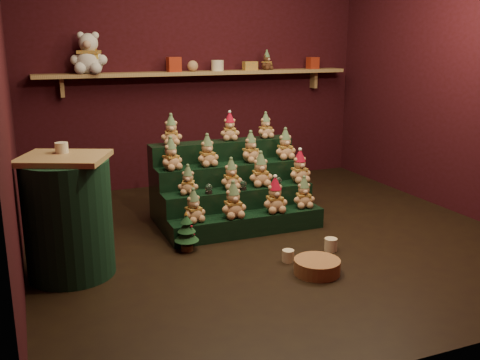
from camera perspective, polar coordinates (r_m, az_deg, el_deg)
name	(u,v)px	position (r m, az deg, el deg)	size (l,w,h in m)	color
ground	(270,236)	(4.70, 3.19, -5.94)	(4.00, 4.00, 0.00)	black
back_wall	(196,63)	(6.32, -4.75, 12.30)	(4.00, 0.10, 2.80)	black
front_wall	(462,96)	(2.71, 22.59, 8.26)	(4.00, 0.10, 2.80)	black
right_wall	(467,68)	(5.61, 23.09, 10.92)	(0.10, 4.00, 2.80)	black
back_shelf	(201,73)	(6.16, -4.22, 11.26)	(3.60, 0.26, 0.24)	tan
riser_tier_front	(248,224)	(4.71, 0.86, -4.73)	(1.40, 0.22, 0.18)	black
riser_tier_midfront	(239,207)	(4.87, -0.15, -2.94)	(1.40, 0.22, 0.36)	black
riser_tier_midback	(230,192)	(5.04, -1.08, -1.27)	(1.40, 0.22, 0.54)	black
riser_tier_back	(222,177)	(5.22, -1.96, 0.29)	(1.40, 0.22, 0.72)	black
teddy_0	(193,206)	(4.47, -4.98, -2.75)	(0.20, 0.18, 0.28)	tan
teddy_1	(233,200)	(4.56, -0.73, -2.14)	(0.22, 0.20, 0.31)	tan
teddy_2	(275,195)	(4.72, 3.74, -1.61)	(0.22, 0.20, 0.31)	tan
teddy_3	(304,192)	(4.88, 6.82, -1.32)	(0.20, 0.18, 0.28)	tan
teddy_4	(188,180)	(4.64, -5.56, 0.01)	(0.18, 0.16, 0.25)	tan
teddy_5	(231,174)	(4.78, -0.96, 0.66)	(0.20, 0.18, 0.27)	tan
teddy_6	(261,169)	(4.88, 2.21, 1.15)	(0.22, 0.20, 0.31)	tan
teddy_7	(300,166)	(5.04, 6.38, 1.44)	(0.21, 0.19, 0.30)	tan
teddy_8	(171,154)	(4.77, -7.39, 2.78)	(0.20, 0.18, 0.28)	tan
teddy_9	(207,151)	(4.88, -3.51, 3.15)	(0.20, 0.18, 0.29)	tan
teddy_10	(251,147)	(5.04, 1.14, 3.54)	(0.20, 0.18, 0.28)	tan
teddy_11	(285,144)	(5.18, 4.84, 3.84)	(0.21, 0.19, 0.29)	tan
teddy_12	(171,130)	(4.97, -7.35, 5.33)	(0.20, 0.18, 0.27)	tan
teddy_13	(230,127)	(5.16, -1.10, 5.71)	(0.19, 0.17, 0.26)	tan
teddy_14	(266,125)	(5.29, 2.74, 5.83)	(0.18, 0.16, 0.25)	tan
snow_globe_a	(209,189)	(4.65, -3.35, -0.93)	(0.07, 0.07, 0.09)	black
snow_globe_b	(243,185)	(4.76, 0.34, -0.55)	(0.06, 0.06, 0.09)	black
snow_globe_c	(278,181)	(4.90, 4.09, -0.16)	(0.06, 0.06, 0.09)	black
side_table	(68,217)	(4.00, -17.84, -3.77)	(0.72, 0.67, 0.88)	tan
table_ornament	(62,148)	(3.98, -18.50, 3.29)	(0.09, 0.09, 0.07)	beige
mini_christmas_tree	(187,232)	(4.34, -5.71, -5.50)	(0.20, 0.20, 0.33)	#4C301B
mug_left	(288,256)	(4.17, 5.15, -8.06)	(0.09, 0.09, 0.09)	beige
mug_right	(331,245)	(4.42, 9.65, -6.81)	(0.10, 0.10, 0.10)	beige
wicker_basket	(317,267)	(3.99, 8.22, -9.12)	(0.34, 0.34, 0.11)	#A56C42
white_bear	(89,48)	(5.86, -15.84, 13.44)	(0.38, 0.34, 0.53)	white
brown_bear	(267,60)	(6.42, 2.87, 12.63)	(0.16, 0.14, 0.22)	#4D2919
gift_tin_red_a	(174,64)	(6.04, -7.07, 12.14)	(0.14, 0.14, 0.16)	#B2331B
gift_tin_cream	(218,66)	(6.20, -2.41, 12.10)	(0.14, 0.14, 0.12)	beige
gift_tin_red_b	(313,63)	(6.71, 7.76, 12.26)	(0.12, 0.12, 0.14)	#B2331B
shelf_plush_ball	(193,66)	(6.10, -5.07, 12.02)	(0.12, 0.12, 0.12)	tan
scarf_gift_box	(250,66)	(6.34, 1.08, 12.08)	(0.16, 0.10, 0.10)	orange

